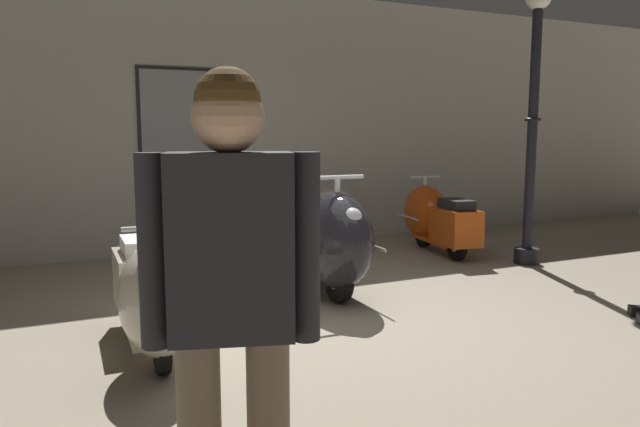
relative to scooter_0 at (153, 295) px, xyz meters
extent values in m
plane|color=gray|center=(1.46, 0.17, -0.43)|extent=(60.00, 60.00, 0.00)
cube|color=#ADA89E|center=(1.46, 3.59, 1.24)|extent=(18.00, 0.20, 3.33)
cube|color=black|center=(1.03, 3.47, 1.17)|extent=(1.16, 0.03, 1.39)
cube|color=gray|center=(1.03, 3.46, 1.17)|extent=(1.08, 0.01, 1.31)
cylinder|color=black|center=(-0.01, -0.30, -0.24)|extent=(0.09, 0.38, 0.38)
cylinder|color=silver|center=(-0.01, -0.30, -0.24)|extent=(0.10, 0.17, 0.17)
cylinder|color=black|center=(0.02, 0.61, -0.24)|extent=(0.09, 0.38, 0.38)
cylinder|color=silver|center=(0.02, 0.61, -0.24)|extent=(0.10, 0.17, 0.17)
cube|color=beige|center=(0.00, 0.15, -0.26)|extent=(0.37, 0.91, 0.05)
ellipsoid|color=beige|center=(-0.01, -0.25, 0.03)|extent=(0.52, 0.81, 0.72)
cube|color=beige|center=(0.02, 0.57, -0.03)|extent=(0.40, 0.66, 0.42)
cube|color=silver|center=(0.02, 0.57, 0.24)|extent=(0.28, 0.46, 0.11)
sphere|color=silver|center=(-0.02, -0.52, 0.23)|extent=(0.14, 0.14, 0.14)
cylinder|color=silver|center=(-0.01, -0.28, 0.36)|extent=(0.04, 0.04, 0.27)
cylinder|color=silver|center=(-0.01, -0.28, 0.50)|extent=(0.42, 0.04, 0.03)
cylinder|color=black|center=(1.72, 0.65, -0.20)|extent=(0.10, 0.46, 0.46)
cylinder|color=silver|center=(1.72, 0.65, -0.20)|extent=(0.11, 0.21, 0.21)
cylinder|color=black|center=(1.74, 1.74, -0.20)|extent=(0.10, 0.46, 0.46)
cylinder|color=silver|center=(1.74, 1.74, -0.20)|extent=(0.11, 0.21, 0.21)
cube|color=black|center=(1.73, 1.20, -0.22)|extent=(0.43, 1.10, 0.06)
ellipsoid|color=black|center=(1.72, 0.71, 0.13)|extent=(0.61, 0.97, 0.87)
cube|color=black|center=(1.74, 1.70, 0.05)|extent=(0.47, 0.79, 0.51)
cube|color=black|center=(1.74, 1.70, 0.37)|extent=(0.33, 0.56, 0.14)
sphere|color=silver|center=(1.72, 0.39, 0.37)|extent=(0.17, 0.17, 0.17)
cylinder|color=silver|center=(1.72, 0.67, 0.53)|extent=(0.05, 0.05, 0.32)
cylinder|color=silver|center=(1.72, 0.67, 0.69)|extent=(0.51, 0.05, 0.04)
cube|color=silver|center=(2.02, 0.70, 0.07)|extent=(0.03, 0.77, 0.03)
cylinder|color=black|center=(3.94, 2.51, -0.24)|extent=(0.14, 0.39, 0.38)
cylinder|color=silver|center=(3.94, 2.51, -0.24)|extent=(0.12, 0.18, 0.17)
cylinder|color=black|center=(3.79, 1.61, -0.24)|extent=(0.14, 0.39, 0.38)
cylinder|color=silver|center=(3.79, 1.61, -0.24)|extent=(0.12, 0.18, 0.17)
cube|color=#C6470F|center=(3.86, 2.06, -0.26)|extent=(0.48, 0.95, 0.05)
ellipsoid|color=#C6470F|center=(3.93, 2.46, 0.03)|extent=(0.62, 0.87, 0.73)
cube|color=#C6470F|center=(3.80, 1.65, -0.03)|extent=(0.48, 0.70, 0.42)
cube|color=black|center=(3.80, 1.65, 0.24)|extent=(0.34, 0.50, 0.11)
sphere|color=silver|center=(3.97, 2.73, 0.23)|extent=(0.14, 0.14, 0.14)
cylinder|color=silver|center=(3.93, 2.49, 0.37)|extent=(0.04, 0.04, 0.27)
cylinder|color=silver|center=(3.93, 2.49, 0.50)|extent=(0.42, 0.10, 0.03)
cube|color=silver|center=(3.69, 2.50, -0.01)|extent=(0.11, 0.63, 0.02)
cylinder|color=black|center=(4.42, 1.14, -0.34)|extent=(0.28, 0.28, 0.18)
cylinder|color=black|center=(4.42, 1.14, 1.09)|extent=(0.11, 0.11, 2.68)
torus|color=black|center=(4.42, 1.14, 1.22)|extent=(0.19, 0.19, 0.04)
cube|color=#232328|center=(-0.10, -2.18, 0.72)|extent=(0.44, 0.31, 0.60)
cylinder|color=#232328|center=(0.13, -2.25, 0.71)|extent=(0.09, 0.09, 0.62)
cylinder|color=#232328|center=(-0.34, -2.11, 0.71)|extent=(0.09, 0.09, 0.62)
sphere|color=tan|center=(-0.10, -2.18, 1.13)|extent=(0.23, 0.23, 0.23)
sphere|color=brown|center=(-0.10, -2.18, 1.18)|extent=(0.21, 0.21, 0.21)
camera|label=1|loc=(-0.64, -4.00, 1.08)|focal=33.56mm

